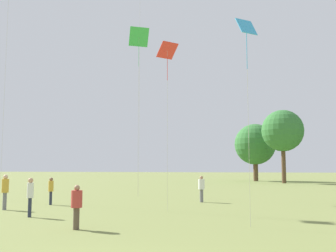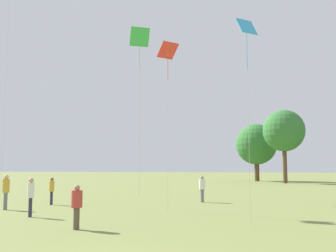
% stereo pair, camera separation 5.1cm
% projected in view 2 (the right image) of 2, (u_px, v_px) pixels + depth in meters
% --- Properties ---
extents(person_standing_0, '(0.53, 0.53, 1.56)m').
position_uv_depth(person_standing_0, '(77.00, 203.00, 13.87)').
color(person_standing_0, brown).
rests_on(person_standing_0, ground).
extents(person_standing_2, '(0.39, 0.39, 1.58)m').
position_uv_depth(person_standing_2, '(52.00, 188.00, 22.82)').
color(person_standing_2, '#282D42').
rests_on(person_standing_2, ground).
extents(person_standing_4, '(0.54, 0.54, 1.63)m').
position_uv_depth(person_standing_4, '(202.00, 187.00, 24.50)').
color(person_standing_4, slate).
rests_on(person_standing_4, ground).
extents(person_standing_6, '(0.40, 0.40, 1.71)m').
position_uv_depth(person_standing_6, '(31.00, 193.00, 17.29)').
color(person_standing_6, '#282D42').
rests_on(person_standing_6, ground).
extents(person_standing_7, '(0.46, 0.46, 1.80)m').
position_uv_depth(person_standing_7, '(6.00, 189.00, 20.19)').
color(person_standing_7, slate).
rests_on(person_standing_7, ground).
extents(kite_0, '(1.16, 1.16, 8.52)m').
position_uv_depth(kite_0, '(168.00, 55.00, 20.24)').
color(kite_0, red).
rests_on(kite_0, ground).
extents(kite_1, '(0.85, 0.81, 7.92)m').
position_uv_depth(kite_1, '(247.00, 34.00, 15.09)').
color(kite_1, '#339EDB').
rests_on(kite_1, ground).
extents(kite_2, '(1.62, 1.28, 12.75)m').
position_uv_depth(kite_2, '(140.00, 40.00, 30.01)').
color(kite_2, green).
rests_on(kite_2, ground).
extents(distant_tree_1, '(5.64, 5.64, 9.89)m').
position_uv_depth(distant_tree_1, '(284.00, 131.00, 53.15)').
color(distant_tree_1, brown).
rests_on(distant_tree_1, ground).
extents(distant_tree_2, '(6.30, 6.30, 8.82)m').
position_uv_depth(distant_tree_2, '(256.00, 144.00, 60.70)').
color(distant_tree_2, brown).
rests_on(distant_tree_2, ground).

